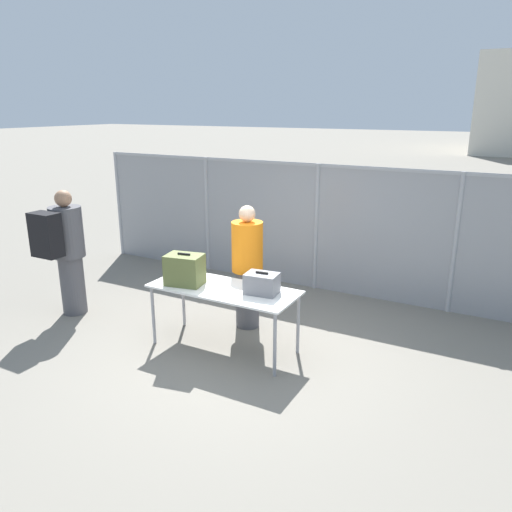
# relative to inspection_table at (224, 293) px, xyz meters

# --- Properties ---
(ground_plane) EXTENTS (120.00, 120.00, 0.00)m
(ground_plane) POSITION_rel_inspection_table_xyz_m (0.17, -0.03, -0.73)
(ground_plane) COLOR slate
(fence_section) EXTENTS (8.45, 0.07, 2.04)m
(fence_section) POSITION_rel_inspection_table_xyz_m (0.19, 2.53, 0.34)
(fence_section) COLOR #9EA0A5
(fence_section) RESTS_ON ground_plane
(inspection_table) EXTENTS (1.81, 0.75, 0.79)m
(inspection_table) POSITION_rel_inspection_table_xyz_m (0.00, 0.00, 0.00)
(inspection_table) COLOR silver
(inspection_table) RESTS_ON ground_plane
(suitcase_olive) EXTENTS (0.49, 0.38, 0.40)m
(suitcase_olive) POSITION_rel_inspection_table_xyz_m (-0.49, -0.11, 0.25)
(suitcase_olive) COLOR #566033
(suitcase_olive) RESTS_ON inspection_table
(suitcase_grey) EXTENTS (0.40, 0.30, 0.26)m
(suitcase_grey) POSITION_rel_inspection_table_xyz_m (0.48, 0.06, 0.18)
(suitcase_grey) COLOR slate
(suitcase_grey) RESTS_ON inspection_table
(traveler_hooded) EXTENTS (0.44, 0.69, 1.79)m
(traveler_hooded) POSITION_rel_inspection_table_xyz_m (-2.50, -0.15, 0.26)
(traveler_hooded) COLOR #4C4C51
(traveler_hooded) RESTS_ON ground_plane
(security_worker_near) EXTENTS (0.41, 0.41, 1.67)m
(security_worker_near) POSITION_rel_inspection_table_xyz_m (-0.07, 0.71, 0.13)
(security_worker_near) COLOR #4C4C51
(security_worker_near) RESTS_ON ground_plane
(utility_trailer) EXTENTS (4.33, 2.13, 0.61)m
(utility_trailer) POSITION_rel_inspection_table_xyz_m (1.08, 4.33, -0.36)
(utility_trailer) COLOR silver
(utility_trailer) RESTS_ON ground_plane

